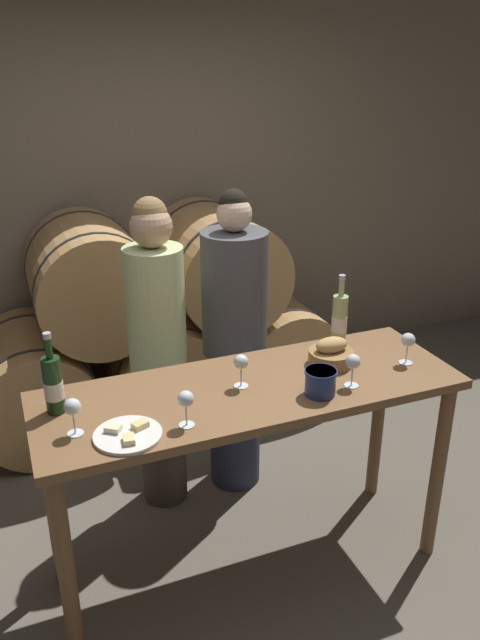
{
  "coord_description": "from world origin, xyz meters",
  "views": [
    {
      "loc": [
        -0.89,
        -2.08,
        2.21
      ],
      "look_at": [
        0.0,
        0.12,
        1.2
      ],
      "focal_mm": 35.0,
      "sensor_mm": 36.0,
      "label": 1
    }
  ],
  "objects_px": {
    "wine_bottle_white": "(339,319)",
    "wine_glass_right": "(353,363)",
    "cheese_plate": "(128,434)",
    "wine_glass_far_left": "(73,409)",
    "wine_bottle_red": "(53,385)",
    "bread_basket": "(331,354)",
    "tasting_table": "(251,416)",
    "wine_glass_center": "(241,363)",
    "person_left": "(158,354)",
    "person_right": "(235,345)",
    "wine_glass_left": "(186,401)",
    "wine_glass_far_right": "(408,341)",
    "blue_crock": "(320,381)"
  },
  "relations": [
    {
      "from": "bread_basket",
      "to": "wine_bottle_white",
      "type": "bearing_deg",
      "value": 51.58
    },
    {
      "from": "wine_glass_far_left",
      "to": "wine_glass_left",
      "type": "height_order",
      "value": "same"
    },
    {
      "from": "tasting_table",
      "to": "wine_bottle_white",
      "type": "bearing_deg",
      "value": 23.18
    },
    {
      "from": "cheese_plate",
      "to": "wine_glass_far_right",
      "type": "xyz_separation_m",
      "value": [
        1.27,
        0.11,
        0.1
      ]
    },
    {
      "from": "wine_glass_right",
      "to": "person_right",
      "type": "bearing_deg",
      "value": 104.57
    },
    {
      "from": "person_right",
      "to": "cheese_plate",
      "type": "xyz_separation_m",
      "value": [
        -0.73,
        -0.82,
        0.13
      ]
    },
    {
      "from": "tasting_table",
      "to": "wine_glass_far_left",
      "type": "height_order",
      "value": "wine_glass_far_left"
    },
    {
      "from": "person_right",
      "to": "bread_basket",
      "type": "distance_m",
      "value": 0.65
    },
    {
      "from": "wine_bottle_red",
      "to": "bread_basket",
      "type": "xyz_separation_m",
      "value": [
        1.17,
        -0.04,
        -0.07
      ]
    },
    {
      "from": "wine_glass_center",
      "to": "wine_bottle_red",
      "type": "bearing_deg",
      "value": 173.67
    },
    {
      "from": "person_right",
      "to": "bread_basket",
      "type": "xyz_separation_m",
      "value": [
        0.23,
        -0.59,
        0.17
      ]
    },
    {
      "from": "wine_bottle_white",
      "to": "wine_glass_center",
      "type": "distance_m",
      "value": 0.63
    },
    {
      "from": "cheese_plate",
      "to": "wine_glass_center",
      "type": "height_order",
      "value": "wine_glass_center"
    },
    {
      "from": "wine_glass_right",
      "to": "blue_crock",
      "type": "bearing_deg",
      "value": -175.35
    },
    {
      "from": "person_left",
      "to": "wine_bottle_white",
      "type": "bearing_deg",
      "value": -27.6
    },
    {
      "from": "person_left",
      "to": "cheese_plate",
      "type": "distance_m",
      "value": 0.89
    },
    {
      "from": "tasting_table",
      "to": "wine_glass_far_right",
      "type": "relative_size",
      "value": 12.31
    },
    {
      "from": "cheese_plate",
      "to": "wine_glass_right",
      "type": "bearing_deg",
      "value": 1.43
    },
    {
      "from": "wine_glass_left",
      "to": "cheese_plate",
      "type": "bearing_deg",
      "value": 177.73
    },
    {
      "from": "wine_bottle_red",
      "to": "wine_glass_right",
      "type": "xyz_separation_m",
      "value": [
        1.15,
        -0.25,
        -0.01
      ]
    },
    {
      "from": "tasting_table",
      "to": "person_left",
      "type": "xyz_separation_m",
      "value": [
        -0.23,
        0.64,
        0.04
      ]
    },
    {
      "from": "wine_bottle_white",
      "to": "person_left",
      "type": "bearing_deg",
      "value": 152.4
    },
    {
      "from": "person_left",
      "to": "bread_basket",
      "type": "distance_m",
      "value": 0.87
    },
    {
      "from": "person_right",
      "to": "bread_basket",
      "type": "relative_size",
      "value": 8.27
    },
    {
      "from": "wine_glass_far_left",
      "to": "wine_glass_right",
      "type": "bearing_deg",
      "value": -3.37
    },
    {
      "from": "cheese_plate",
      "to": "person_right",
      "type": "bearing_deg",
      "value": 48.05
    },
    {
      "from": "wine_glass_center",
      "to": "blue_crock",
      "type": "bearing_deg",
      "value": -33.83
    },
    {
      "from": "bread_basket",
      "to": "cheese_plate",
      "type": "relative_size",
      "value": 0.8
    },
    {
      "from": "bread_basket",
      "to": "wine_glass_left",
      "type": "xyz_separation_m",
      "value": [
        -0.74,
        -0.24,
        0.06
      ]
    },
    {
      "from": "tasting_table",
      "to": "person_right",
      "type": "height_order",
      "value": "person_right"
    },
    {
      "from": "wine_bottle_red",
      "to": "bread_basket",
      "type": "relative_size",
      "value": 1.67
    },
    {
      "from": "wine_glass_left",
      "to": "wine_bottle_red",
      "type": "bearing_deg",
      "value": 147.03
    },
    {
      "from": "person_right",
      "to": "cheese_plate",
      "type": "height_order",
      "value": "person_right"
    },
    {
      "from": "tasting_table",
      "to": "wine_glass_far_left",
      "type": "distance_m",
      "value": 0.77
    },
    {
      "from": "wine_glass_right",
      "to": "wine_glass_far_left",
      "type": "bearing_deg",
      "value": 176.63
    },
    {
      "from": "blue_crock",
      "to": "wine_glass_left",
      "type": "relative_size",
      "value": 0.91
    },
    {
      "from": "wine_bottle_white",
      "to": "cheese_plate",
      "type": "xyz_separation_m",
      "value": [
        -1.1,
        -0.41,
        -0.11
      ]
    },
    {
      "from": "bread_basket",
      "to": "cheese_plate",
      "type": "bearing_deg",
      "value": -166.46
    },
    {
      "from": "tasting_table",
      "to": "cheese_plate",
      "type": "xyz_separation_m",
      "value": [
        -0.55,
        -0.18,
        0.15
      ]
    },
    {
      "from": "wine_glass_right",
      "to": "cheese_plate",
      "type": "bearing_deg",
      "value": -178.57
    },
    {
      "from": "wine_bottle_white",
      "to": "wine_glass_center",
      "type": "xyz_separation_m",
      "value": [
        -0.59,
        -0.22,
        -0.02
      ]
    },
    {
      "from": "wine_glass_far_right",
      "to": "cheese_plate",
      "type": "bearing_deg",
      "value": -174.89
    },
    {
      "from": "wine_bottle_white",
      "to": "wine_glass_far_left",
      "type": "height_order",
      "value": "wine_bottle_white"
    },
    {
      "from": "blue_crock",
      "to": "bread_basket",
      "type": "height_order",
      "value": "bread_basket"
    },
    {
      "from": "wine_glass_far_left",
      "to": "wine_glass_left",
      "type": "distance_m",
      "value": 0.4
    },
    {
      "from": "person_right",
      "to": "person_left",
      "type": "bearing_deg",
      "value": 179.96
    },
    {
      "from": "wine_bottle_white",
      "to": "wine_glass_right",
      "type": "relative_size",
      "value": 2.36
    },
    {
      "from": "tasting_table",
      "to": "cheese_plate",
      "type": "distance_m",
      "value": 0.6
    },
    {
      "from": "wine_glass_left",
      "to": "wine_glass_far_right",
      "type": "relative_size",
      "value": 1.0
    },
    {
      "from": "tasting_table",
      "to": "wine_glass_center",
      "type": "distance_m",
      "value": 0.25
    }
  ]
}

